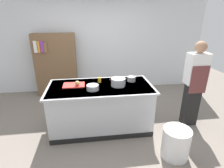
{
  "coord_description": "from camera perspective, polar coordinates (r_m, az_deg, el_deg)",
  "views": [
    {
      "loc": [
        -0.19,
        -3.13,
        2.18
      ],
      "look_at": [
        0.25,
        0.2,
        0.85
      ],
      "focal_mm": 28.73,
      "sensor_mm": 36.0,
      "label": 1
    }
  ],
  "objects": [
    {
      "name": "trash_bin",
      "position": [
        3.18,
        19.61,
        -17.21
      ],
      "size": [
        0.44,
        0.44,
        0.5
      ],
      "primitive_type": "cylinder",
      "color": "white",
      "rests_on": "ground_plane"
    },
    {
      "name": "ground_plane",
      "position": [
        3.82,
        -3.42,
        -13.26
      ],
      "size": [
        10.0,
        10.0,
        0.0
      ],
      "primitive_type": "plane",
      "color": "slate"
    },
    {
      "name": "juice_cup",
      "position": [
        3.55,
        -4.02,
        1.28
      ],
      "size": [
        0.07,
        0.07,
        0.1
      ],
      "primitive_type": "cylinder",
      "color": "yellow",
      "rests_on": "counter_island"
    },
    {
      "name": "cutting_board",
      "position": [
        3.47,
        -12.03,
        -0.35
      ],
      "size": [
        0.4,
        0.28,
        0.02
      ],
      "primitive_type": "cube",
      "color": "red",
      "rests_on": "counter_island"
    },
    {
      "name": "counter_island",
      "position": [
        3.57,
        -3.58,
        -7.13
      ],
      "size": [
        1.98,
        0.98,
        0.9
      ],
      "color": "#B7BABF",
      "rests_on": "ground_plane"
    },
    {
      "name": "sauce_pan",
      "position": [
        3.63,
        6.17,
        1.65
      ],
      "size": [
        0.23,
        0.17,
        0.1
      ],
      "color": "#99999E",
      "rests_on": "counter_island"
    },
    {
      "name": "person_chef",
      "position": [
        3.84,
        24.76,
        0.3
      ],
      "size": [
        0.38,
        0.25,
        1.72
      ],
      "rotation": [
        0.0,
        0.0,
        1.23
      ],
      "color": "black",
      "rests_on": "ground_plane"
    },
    {
      "name": "stock_pot",
      "position": [
        3.37,
        1.99,
        0.63
      ],
      "size": [
        0.34,
        0.27,
        0.15
      ],
      "color": "#B7BABF",
      "rests_on": "counter_island"
    },
    {
      "name": "back_wall",
      "position": [
        5.27,
        -5.6,
        14.12
      ],
      "size": [
        6.4,
        0.12,
        3.0
      ],
      "primitive_type": "cube",
      "color": "silver",
      "rests_on": "ground_plane"
    },
    {
      "name": "bookshelf",
      "position": [
        5.18,
        -17.35,
        5.78
      ],
      "size": [
        1.1,
        0.31,
        1.7
      ],
      "color": "brown",
      "rests_on": "ground_plane"
    },
    {
      "name": "mixing_bowl",
      "position": [
        3.21,
        -6.16,
        -1.09
      ],
      "size": [
        0.22,
        0.22,
        0.09
      ],
      "primitive_type": "cylinder",
      "color": "#B7BABF",
      "rests_on": "counter_island"
    },
    {
      "name": "onion",
      "position": [
        3.4,
        -10.97,
        0.26
      ],
      "size": [
        0.09,
        0.09,
        0.09
      ],
      "primitive_type": "sphere",
      "color": "tan",
      "rests_on": "cutting_board"
    }
  ]
}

